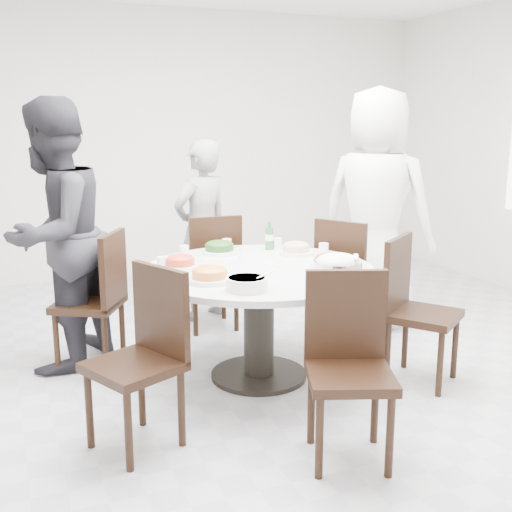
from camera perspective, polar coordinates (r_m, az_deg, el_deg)
name	(u,v)px	position (r m, az deg, el deg)	size (l,w,h in m)	color
floor	(275,367)	(4.52, 1.68, -9.88)	(6.00, 6.00, 0.01)	#B5B5BA
wall_back	(163,144)	(7.04, -8.28, 9.81)	(6.00, 0.01, 2.80)	silver
dining_table	(259,323)	(4.24, 0.26, -6.01)	(1.50, 1.50, 0.75)	silver
chair_ne	(350,278)	(5.04, 8.36, -1.95)	(0.42, 0.42, 0.95)	black
chair_n	(210,271)	(5.22, -4.14, -1.33)	(0.42, 0.42, 0.95)	black
chair_nw	(88,300)	(4.55, -14.68, -3.84)	(0.42, 0.42, 0.95)	black
chair_sw	(133,362)	(3.41, -10.85, -9.25)	(0.42, 0.42, 0.95)	black
chair_s	(350,372)	(3.26, 8.38, -10.16)	(0.42, 0.42, 0.95)	black
chair_se	(424,312)	(4.29, 14.70, -4.84)	(0.42, 0.42, 0.95)	black
diner_right	(376,208)	(5.33, 10.65, 4.19)	(0.95, 0.62, 1.94)	white
diner_middle	(202,231)	(5.42, -4.84, 2.27)	(0.55, 0.36, 1.52)	black
diner_left	(54,236)	(4.52, -17.49, 1.70)	(0.89, 0.70, 1.84)	black
dish_greens	(219,249)	(4.56, -3.27, 0.63)	(0.26, 0.26, 0.07)	white
dish_pale	(296,250)	(4.54, 3.60, 0.55)	(0.24, 0.24, 0.06)	white
dish_orange	(180,264)	(4.15, -6.75, -0.68)	(0.24, 0.24, 0.06)	white
dish_redbrown	(330,263)	(4.17, 6.63, -0.62)	(0.26, 0.26, 0.06)	white
dish_tofu	(210,276)	(3.81, -4.14, -1.76)	(0.27, 0.27, 0.07)	white
rice_bowl	(337,271)	(3.84, 7.25, -1.32)	(0.29, 0.29, 0.12)	silver
soup_bowl	(247,284)	(3.63, -0.84, -2.47)	(0.24, 0.24, 0.07)	white
beverage_bottle	(269,235)	(4.68, 1.19, 1.83)	(0.06, 0.06, 0.21)	#286531
tea_cups	(230,244)	(4.71, -2.36, 1.10)	(0.07, 0.07, 0.08)	white
chopsticks	(223,247)	(4.77, -2.98, 0.83)	(0.24, 0.04, 0.01)	tan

